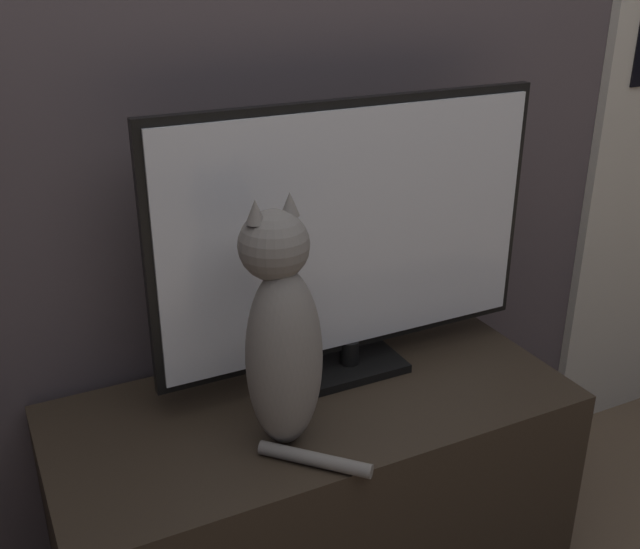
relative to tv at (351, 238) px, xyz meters
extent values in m
cube|color=#564C51|center=(-0.13, 0.22, 0.42)|extent=(4.80, 0.05, 2.60)
cube|color=#33281E|center=(-0.13, -0.09, -0.61)|extent=(1.15, 0.53, 0.54)
cube|color=black|center=(0.00, 0.00, -0.32)|extent=(0.25, 0.15, 0.02)
cylinder|color=black|center=(0.00, 0.00, -0.28)|extent=(0.04, 0.04, 0.06)
cube|color=black|center=(0.00, 0.00, 0.02)|extent=(0.91, 0.02, 0.58)
cube|color=white|center=(0.00, -0.01, 0.02)|extent=(0.88, 0.01, 0.54)
ellipsoid|color=gray|center=(-0.25, -0.19, -0.14)|extent=(0.18, 0.16, 0.38)
ellipsoid|color=silver|center=(-0.26, -0.14, -0.16)|extent=(0.09, 0.06, 0.21)
sphere|color=gray|center=(-0.25, -0.16, 0.08)|extent=(0.16, 0.16, 0.13)
cone|color=gray|center=(-0.29, -0.17, 0.16)|extent=(0.04, 0.04, 0.04)
cone|color=gray|center=(-0.22, -0.16, 0.16)|extent=(0.04, 0.04, 0.04)
cylinder|color=gray|center=(-0.23, -0.29, -0.32)|extent=(0.18, 0.18, 0.03)
camera|label=1|loc=(-0.74, -1.35, 0.58)|focal=42.00mm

